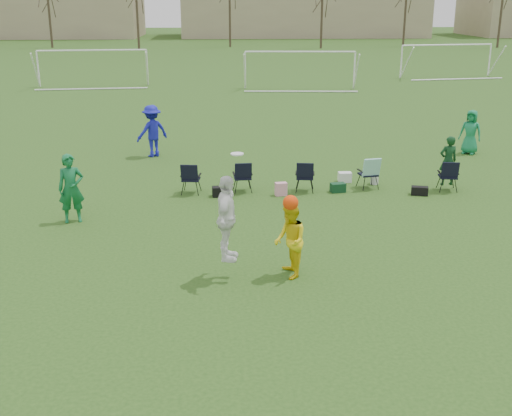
{
  "coord_description": "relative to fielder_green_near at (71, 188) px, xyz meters",
  "views": [
    {
      "loc": [
        -1.3,
        -11.28,
        5.71
      ],
      "look_at": [
        -0.55,
        2.36,
        1.25
      ],
      "focal_mm": 45.0,
      "sensor_mm": 36.0,
      "label": 1
    }
  ],
  "objects": [
    {
      "name": "goal_mid",
      "position": [
        9.31,
        26.71,
        1.0
      ],
      "size": [
        7.4,
        0.63,
        2.46
      ],
      "rotation": [
        0.0,
        0.0,
        -0.07
      ],
      "color": "white",
      "rests_on": "ground"
    },
    {
      "name": "tree_line",
      "position": [
        5.55,
        64.56,
        4.16
      ],
      "size": [
        110.28,
        3.28,
        11.4
      ],
      "color": "#382B21",
      "rests_on": "ground"
    },
    {
      "name": "center_contest",
      "position": [
        4.74,
        -3.93,
        0.19
      ],
      "size": [
        2.0,
        1.13,
        2.74
      ],
      "color": "white",
      "rests_on": "ground"
    },
    {
      "name": "sideline_setup",
      "position": [
        7.43,
        2.54,
        -0.41
      ],
      "size": [
        8.67,
        1.93,
        1.71
      ],
      "color": "#0F3819",
      "rests_on": "ground"
    },
    {
      "name": "fielder_green_far",
      "position": [
        13.59,
        7.27,
        -0.08
      ],
      "size": [
        0.99,
        0.92,
        1.7
      ],
      "primitive_type": "imported",
      "rotation": [
        0.0,
        0.0,
        -0.62
      ],
      "color": "#167C4D",
      "rests_on": "ground"
    },
    {
      "name": "goal_left",
      "position": [
        -4.69,
        28.71,
        1.0
      ],
      "size": [
        7.39,
        0.76,
        2.46
      ],
      "rotation": [
        0.0,
        0.0,
        0.09
      ],
      "color": "white",
      "rests_on": "ground"
    },
    {
      "name": "fielder_green_near",
      "position": [
        0.0,
        0.0,
        0.0
      ],
      "size": [
        0.77,
        0.61,
        1.86
      ],
      "primitive_type": "imported",
      "rotation": [
        0.0,
        0.0,
        0.26
      ],
      "color": "#126736",
      "rests_on": "ground"
    },
    {
      "name": "goal_right",
      "position": [
        21.31,
        32.71,
        1.0
      ],
      "size": [
        7.35,
        1.14,
        2.46
      ],
      "rotation": [
        0.0,
        0.0,
        0.14
      ],
      "color": "white",
      "rests_on": "ground"
    },
    {
      "name": "fielder_blue",
      "position": [
        1.41,
        7.49,
        0.05
      ],
      "size": [
        1.45,
        1.32,
        1.95
      ],
      "primitive_type": "imported",
      "rotation": [
        0.0,
        0.0,
        3.75
      ],
      "color": "#1619A8",
      "rests_on": "ground"
    },
    {
      "name": "ground",
      "position": [
        5.31,
        -5.29,
        -0.93
      ],
      "size": [
        260.0,
        260.0,
        0.0
      ],
      "primitive_type": "plane",
      "color": "#244A17",
      "rests_on": "ground"
    }
  ]
}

